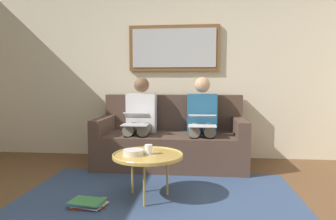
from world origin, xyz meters
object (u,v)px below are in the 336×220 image
couch (171,140)px  person_left (202,119)px  coffee_table (148,156)px  laptop_white (202,120)px  framed_mirror (174,48)px  cup (149,150)px  magazine_stack (88,203)px  person_right (140,118)px  laptop_silver (136,119)px  bowl (133,152)px

couch → person_left: person_left is taller
coffee_table → laptop_white: laptop_white is taller
framed_mirror → person_left: bearing=131.0°
cup → magazine_stack: (0.49, 0.24, -0.43)m
couch → person_left: 0.50m
framed_mirror → coffee_table: framed_mirror is taller
person_left → couch: bearing=-9.7°
couch → framed_mirror: 1.30m
person_right → magazine_stack: size_ratio=3.47×
laptop_white → laptop_silver: (0.80, -0.01, -0.00)m
framed_mirror → laptop_silver: (0.40, 0.70, -0.93)m
person_right → cup: bearing=104.8°
bowl → person_left: 1.35m
couch → person_right: bearing=9.7°
cup → magazine_stack: 0.69m
bowl → laptop_silver: bearing=-79.9°
magazine_stack → cup: bearing=-153.5°
bowl → laptop_white: 1.14m
framed_mirror → cup: framed_mirror is taller
bowl → person_left: bearing=-117.8°
cup → laptop_silver: laptop_silver is taller
framed_mirror → person_right: 1.12m
coffee_table → laptop_silver: size_ratio=1.93×
coffee_table → person_left: bearing=-113.5°
coffee_table → laptop_white: 1.05m
coffee_table → magazine_stack: (0.48, 0.24, -0.37)m
bowl → magazine_stack: size_ratio=0.57×
bowl → person_right: (0.17, -1.19, 0.17)m
couch → magazine_stack: (0.58, 1.46, -0.28)m
coffee_table → person_right: person_right is taller
bowl → framed_mirror: bearing=-97.9°
person_right → laptop_silver: 0.24m
bowl → person_left: size_ratio=0.17×
couch → laptop_silver: bearing=37.9°
cup → bowl: (0.13, 0.04, -0.02)m
couch → person_right: (0.40, 0.07, 0.30)m
cup → laptop_silver: bearing=-71.5°
couch → coffee_table: couch is taller
couch → magazine_stack: size_ratio=5.69×
couch → framed_mirror: bearing=-90.0°
cup → magazine_stack: cup is taller
person_right → magazine_stack: bearing=82.4°
bowl → person_left: (-0.63, -1.19, 0.17)m
bowl → coffee_table: bearing=-164.0°
couch → person_right: 0.50m
framed_mirror → person_right: size_ratio=1.11×
magazine_stack → person_left: bearing=-125.3°
coffee_table → laptop_white: (-0.50, -0.90, 0.23)m
cup → person_left: 1.26m
coffee_table → laptop_silver: (0.30, -0.91, 0.22)m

